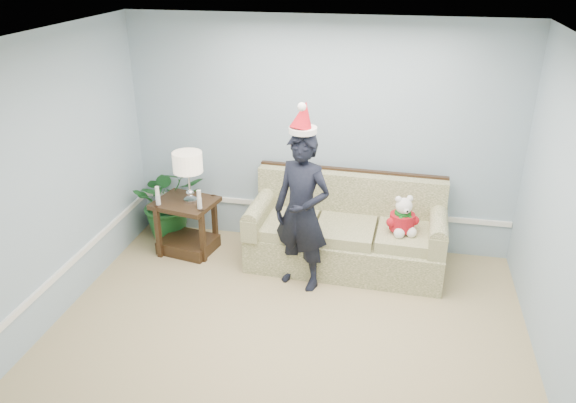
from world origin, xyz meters
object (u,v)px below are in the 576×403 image
at_px(houseplant, 169,200).
at_px(teddy_bear, 402,220).
at_px(sofa, 346,234).
at_px(side_table, 188,231).
at_px(man, 302,212).
at_px(table_lamp, 188,164).

bearing_deg(houseplant, teddy_bear, -8.19).
relative_size(sofa, houseplant, 2.33).
xyz_separation_m(side_table, houseplant, (-0.35, 0.34, 0.22)).
bearing_deg(side_table, man, -16.82).
relative_size(houseplant, man, 0.55).
bearing_deg(houseplant, sofa, -5.93).
bearing_deg(side_table, table_lamp, 2.79).
xyz_separation_m(sofa, teddy_bear, (0.60, -0.18, 0.33)).
height_order(man, teddy_bear, man).
distance_m(table_lamp, man, 1.48).
distance_m(side_table, teddy_bear, 2.52).
distance_m(sofa, table_lamp, 1.96).
bearing_deg(teddy_bear, houseplant, 150.62).
xyz_separation_m(sofa, table_lamp, (-1.81, -0.10, 0.75)).
xyz_separation_m(side_table, man, (1.46, -0.44, 0.60)).
distance_m(sofa, man, 0.85).
height_order(houseplant, teddy_bear, teddy_bear).
xyz_separation_m(sofa, side_table, (-1.88, -0.11, -0.11)).
height_order(side_table, table_lamp, table_lamp).
relative_size(side_table, teddy_bear, 1.76).
bearing_deg(teddy_bear, side_table, 157.24).
relative_size(table_lamp, man, 0.35).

